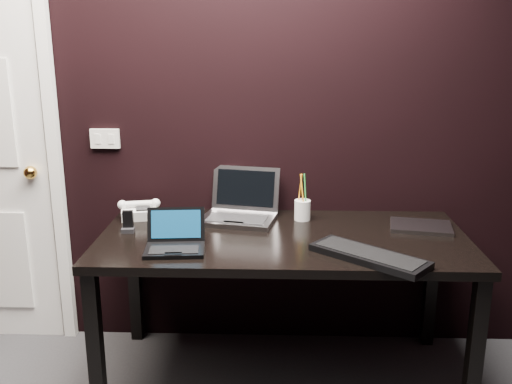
{
  "coord_description": "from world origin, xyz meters",
  "views": [
    {
      "loc": [
        0.26,
        -1.09,
        1.63
      ],
      "look_at": [
        0.18,
        1.35,
        0.96
      ],
      "focal_mm": 40.0,
      "sensor_mm": 36.0,
      "label": 1
    }
  ],
  "objects_px": {
    "closed_laptop": "(421,227)",
    "desk_phone": "(139,210)",
    "silver_laptop": "(240,210)",
    "netbook": "(175,242)",
    "ext_keyboard": "(369,256)",
    "pen_cup": "(302,209)",
    "mobile_phone": "(128,224)",
    "desk": "(283,251)"
  },
  "relations": [
    {
      "from": "desk",
      "to": "desk_phone",
      "type": "bearing_deg",
      "value": 161.15
    },
    {
      "from": "desk",
      "to": "pen_cup",
      "type": "xyz_separation_m",
      "value": [
        0.1,
        0.24,
        0.13
      ]
    },
    {
      "from": "ext_keyboard",
      "to": "desk_phone",
      "type": "bearing_deg",
      "value": 154.01
    },
    {
      "from": "desk",
      "to": "mobile_phone",
      "type": "bearing_deg",
      "value": 177.68
    },
    {
      "from": "ext_keyboard",
      "to": "mobile_phone",
      "type": "height_order",
      "value": "mobile_phone"
    },
    {
      "from": "closed_laptop",
      "to": "desk_phone",
      "type": "height_order",
      "value": "desk_phone"
    },
    {
      "from": "mobile_phone",
      "to": "pen_cup",
      "type": "relative_size",
      "value": 0.43
    },
    {
      "from": "ext_keyboard",
      "to": "closed_laptop",
      "type": "relative_size",
      "value": 1.55
    },
    {
      "from": "ext_keyboard",
      "to": "desk_phone",
      "type": "height_order",
      "value": "desk_phone"
    },
    {
      "from": "ext_keyboard",
      "to": "desk",
      "type": "bearing_deg",
      "value": 141.69
    },
    {
      "from": "netbook",
      "to": "desk_phone",
      "type": "xyz_separation_m",
      "value": [
        -0.26,
        0.44,
        0.01
      ]
    },
    {
      "from": "silver_laptop",
      "to": "closed_laptop",
      "type": "relative_size",
      "value": 1.28
    },
    {
      "from": "closed_laptop",
      "to": "desk_phone",
      "type": "bearing_deg",
      "value": 174.86
    },
    {
      "from": "mobile_phone",
      "to": "pen_cup",
      "type": "distance_m",
      "value": 0.85
    },
    {
      "from": "mobile_phone",
      "to": "silver_laptop",
      "type": "bearing_deg",
      "value": 21.86
    },
    {
      "from": "pen_cup",
      "to": "mobile_phone",
      "type": "bearing_deg",
      "value": -165.72
    },
    {
      "from": "desk_phone",
      "to": "pen_cup",
      "type": "xyz_separation_m",
      "value": [
        0.83,
        -0.01,
        0.02
      ]
    },
    {
      "from": "ext_keyboard",
      "to": "pen_cup",
      "type": "distance_m",
      "value": 0.58
    },
    {
      "from": "netbook",
      "to": "pen_cup",
      "type": "distance_m",
      "value": 0.71
    },
    {
      "from": "desk",
      "to": "netbook",
      "type": "xyz_separation_m",
      "value": [
        -0.47,
        -0.19,
        0.11
      ]
    },
    {
      "from": "silver_laptop",
      "to": "closed_laptop",
      "type": "distance_m",
      "value": 0.88
    },
    {
      "from": "desk",
      "to": "ext_keyboard",
      "type": "relative_size",
      "value": 3.48
    },
    {
      "from": "desk",
      "to": "closed_laptop",
      "type": "bearing_deg",
      "value": 10.56
    },
    {
      "from": "netbook",
      "to": "pen_cup",
      "type": "xyz_separation_m",
      "value": [
        0.57,
        0.43,
        0.02
      ]
    },
    {
      "from": "desk",
      "to": "pen_cup",
      "type": "bearing_deg",
      "value": 67.73
    },
    {
      "from": "desk",
      "to": "closed_laptop",
      "type": "height_order",
      "value": "closed_laptop"
    },
    {
      "from": "ext_keyboard",
      "to": "desk_phone",
      "type": "relative_size",
      "value": 2.24
    },
    {
      "from": "ext_keyboard",
      "to": "closed_laptop",
      "type": "bearing_deg",
      "value": 52.25
    },
    {
      "from": "closed_laptop",
      "to": "pen_cup",
      "type": "relative_size",
      "value": 1.33
    },
    {
      "from": "pen_cup",
      "to": "desk",
      "type": "bearing_deg",
      "value": -112.27
    },
    {
      "from": "closed_laptop",
      "to": "mobile_phone",
      "type": "height_order",
      "value": "mobile_phone"
    },
    {
      "from": "ext_keyboard",
      "to": "pen_cup",
      "type": "bearing_deg",
      "value": 116.03
    },
    {
      "from": "silver_laptop",
      "to": "desk",
      "type": "bearing_deg",
      "value": -47.97
    },
    {
      "from": "closed_laptop",
      "to": "pen_cup",
      "type": "distance_m",
      "value": 0.58
    },
    {
      "from": "netbook",
      "to": "silver_laptop",
      "type": "distance_m",
      "value": 0.5
    },
    {
      "from": "netbook",
      "to": "silver_laptop",
      "type": "relative_size",
      "value": 0.67
    },
    {
      "from": "mobile_phone",
      "to": "ext_keyboard",
      "type": "bearing_deg",
      "value": -15.86
    },
    {
      "from": "mobile_phone",
      "to": "desk_phone",
      "type": "bearing_deg",
      "value": 89.27
    },
    {
      "from": "ext_keyboard",
      "to": "netbook",
      "type": "bearing_deg",
      "value": 174.19
    },
    {
      "from": "netbook",
      "to": "ext_keyboard",
      "type": "distance_m",
      "value": 0.82
    },
    {
      "from": "netbook",
      "to": "desk",
      "type": "bearing_deg",
      "value": 22.48
    },
    {
      "from": "netbook",
      "to": "silver_laptop",
      "type": "height_order",
      "value": "silver_laptop"
    }
  ]
}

